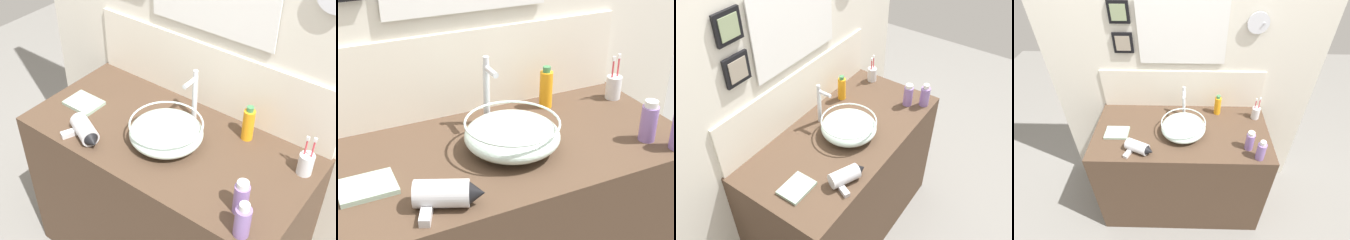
# 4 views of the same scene
# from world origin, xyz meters

# --- Properties ---
(back_panel) EXTENTS (2.03, 0.10, 2.54)m
(back_panel) POSITION_xyz_m (-0.00, 0.34, 1.27)
(back_panel) COLOR silver
(back_panel) RESTS_ON ground
(glass_bowl_sink) EXTENTS (0.32, 0.32, 0.11)m
(glass_bowl_sink) POSITION_xyz_m (0.01, -0.03, 0.91)
(glass_bowl_sink) COLOR silver
(glass_bowl_sink) RESTS_ON vanity_counter
(faucet) EXTENTS (0.02, 0.10, 0.26)m
(faucet) POSITION_xyz_m (0.01, 0.17, 1.00)
(faucet) COLOR silver
(faucet) RESTS_ON vanity_counter
(hair_drier) EXTENTS (0.21, 0.15, 0.08)m
(hair_drier) POSITION_xyz_m (-0.28, -0.22, 0.89)
(hair_drier) COLOR silver
(hair_drier) RESTS_ON vanity_counter
(toothbrush_cup) EXTENTS (0.06, 0.06, 0.19)m
(toothbrush_cup) POSITION_xyz_m (0.56, 0.16, 0.91)
(toothbrush_cup) COLOR silver
(toothbrush_cup) RESTS_ON vanity_counter
(soap_dispenser) EXTENTS (0.06, 0.06, 0.15)m
(soap_dispenser) POSITION_xyz_m (0.46, -0.17, 0.93)
(soap_dispenser) COLOR #8C6BB2
(soap_dispenser) RESTS_ON vanity_counter
(shampoo_bottle) EXTENTS (0.05, 0.05, 0.17)m
(shampoo_bottle) POSITION_xyz_m (0.28, 0.21, 0.93)
(shampoo_bottle) COLOR orange
(shampoo_bottle) RESTS_ON vanity_counter
(hand_towel) EXTENTS (0.17, 0.13, 0.02)m
(hand_towel) POSITION_xyz_m (-0.46, -0.05, 0.86)
(hand_towel) COLOR #99B29E
(hand_towel) RESTS_ON vanity_counter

